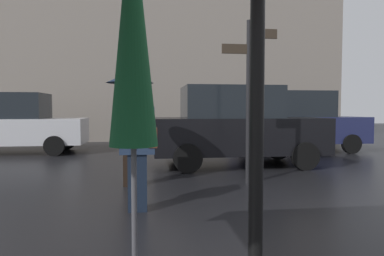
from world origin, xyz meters
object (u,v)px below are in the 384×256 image
object	(u,v)px
pedestrian_with_bag	(138,144)
street_signpost	(249,86)
folded_patio_umbrella_near	(133,43)
parked_car_distant	(296,122)
pedestrian_with_umbrella	(130,104)
parked_car_left	(236,126)
parked_car_right	(11,123)

from	to	relation	value
pedestrian_with_bag	street_signpost	distance (m)	2.78
folded_patio_umbrella_near	parked_car_distant	distance (m)	10.64
pedestrian_with_umbrella	parked_car_left	world-z (taller)	pedestrian_with_umbrella
parked_car_distant	parked_car_right	bearing A→B (deg)	178.20
parked_car_left	pedestrian_with_bag	bearing A→B (deg)	-138.81
parked_car_right	folded_patio_umbrella_near	bearing A→B (deg)	-69.56
pedestrian_with_umbrella	street_signpost	distance (m)	2.28
folded_patio_umbrella_near	street_signpost	bearing A→B (deg)	64.85
folded_patio_umbrella_near	parked_car_distant	xyz separation A→B (m)	(5.19, 9.25, -0.84)
folded_patio_umbrella_near	pedestrian_with_bag	size ratio (longest dim) A/B	1.62
folded_patio_umbrella_near	parked_car_left	world-z (taller)	folded_patio_umbrella_near
street_signpost	parked_car_right	bearing A→B (deg)	138.62
pedestrian_with_bag	parked_car_distant	bearing A→B (deg)	-149.04
folded_patio_umbrella_near	pedestrian_with_bag	world-z (taller)	folded_patio_umbrella_near
pedestrian_with_umbrella	parked_car_right	size ratio (longest dim) A/B	0.47
parked_car_right	parked_car_distant	world-z (taller)	parked_car_distant
pedestrian_with_umbrella	parked_car_distant	xyz separation A→B (m)	(5.40, 4.80, -0.53)
parked_car_left	parked_car_distant	xyz separation A→B (m)	(2.83, 2.71, 0.00)
street_signpost	folded_patio_umbrella_near	bearing A→B (deg)	-115.15
parked_car_right	parked_car_left	bearing A→B (deg)	-29.97
parked_car_right	parked_car_distant	bearing A→B (deg)	-7.05
folded_patio_umbrella_near	pedestrian_with_umbrella	bearing A→B (deg)	92.69
folded_patio_umbrella_near	parked_car_right	xyz separation A→B (m)	(-4.29, 9.94, -0.88)
parked_car_right	street_signpost	distance (m)	8.49
folded_patio_umbrella_near	parked_car_right	world-z (taller)	folded_patio_umbrella_near
pedestrian_with_umbrella	parked_car_distant	bearing A→B (deg)	67.00
parked_car_distant	street_signpost	size ratio (longest dim) A/B	1.43
pedestrian_with_bag	parked_car_left	size ratio (longest dim) A/B	0.39
folded_patio_umbrella_near	parked_car_left	bearing A→B (deg)	70.10
pedestrian_with_bag	parked_car_left	xyz separation A→B (m)	(2.40, 3.77, 0.05)
pedestrian_with_umbrella	parked_car_distant	distance (m)	7.25
parked_car_distant	street_signpost	bearing A→B (deg)	-120.41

